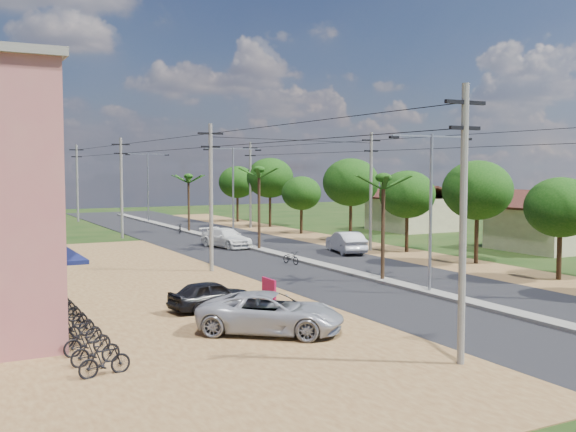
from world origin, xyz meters
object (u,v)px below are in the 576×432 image
car_white_far (226,238)px  roadside_sign (269,290)px  car_silver_mid (346,243)px  car_parked_silver (271,314)px  car_parked_dark (211,296)px  parked_scooter_row (70,322)px

car_white_far → roadside_sign: size_ratio=3.80×
car_silver_mid → car_parked_silver: bearing=64.1°
car_silver_mid → roadside_sign: car_silver_mid is taller
car_white_far → car_parked_dark: size_ratio=1.32×
car_white_far → roadside_sign: (-6.50, -20.90, -0.19)m
car_parked_dark → car_white_far: bearing=-33.7°
car_silver_mid → car_parked_silver: (-15.62, -19.07, -0.02)m
parked_scooter_row → roadside_sign: bearing=12.3°
car_silver_mid → parked_scooter_row: car_silver_mid is taller
car_parked_dark → parked_scooter_row: bearing=94.4°
car_parked_silver → car_silver_mid: bearing=-0.9°
car_white_far → roadside_sign: bearing=-120.7°
car_white_far → car_parked_silver: car_parked_silver is taller
roadside_sign → parked_scooter_row: (-9.44, -2.06, -0.06)m
car_parked_silver → car_parked_dark: size_ratio=1.44×
car_parked_silver → parked_scooter_row: (-6.82, 3.46, -0.27)m
roadside_sign → car_silver_mid: bearing=46.0°
car_silver_mid → car_white_far: bearing=-35.1°
car_white_far → parked_scooter_row: (-15.94, -22.96, -0.24)m
car_silver_mid → car_parked_dark: car_silver_mid is taller
parked_scooter_row → car_white_far: bearing=55.2°
car_silver_mid → car_parked_dark: 21.37m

